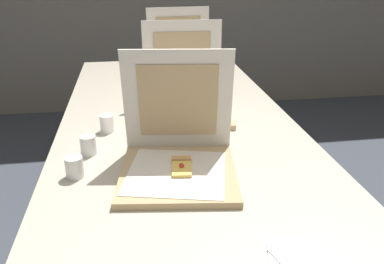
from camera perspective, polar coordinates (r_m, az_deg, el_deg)
The scene contains 9 objects.
table at distance 1.60m, azimuth -1.67°, elevation -0.88°, with size 0.96×2.36×0.73m.
pizza_box_front at distance 1.24m, azimuth -2.00°, elevation -3.55°, with size 0.40×0.40×0.37m.
pizza_box_middle at distance 1.73m, azimuth -0.90°, elevation 4.44°, with size 0.37×0.39×0.37m.
pizza_box_back at distance 2.21m, azimuth -1.23°, elevation 8.77°, with size 0.38×0.39×0.38m.
cup_white_far at distance 1.91m, azimuth -8.09°, elevation 5.44°, with size 0.05×0.05×0.07m, color white.
cup_white_mid at distance 1.58m, azimuth -12.04°, elevation 1.22°, with size 0.05×0.05×0.07m, color white.
cup_white_near_left at distance 1.28m, azimuth -16.45°, elevation -4.84°, with size 0.05×0.05×0.07m, color white.
cup_white_near_center at distance 1.41m, azimuth -14.59°, elevation -1.82°, with size 0.05×0.05×0.07m, color white.
napkin_pile at distance 0.97m, azimuth 15.07°, elevation -17.10°, with size 0.16×0.15×0.01m.
Camera 1 is at (-0.17, -0.80, 1.35)m, focal length 37.33 mm.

